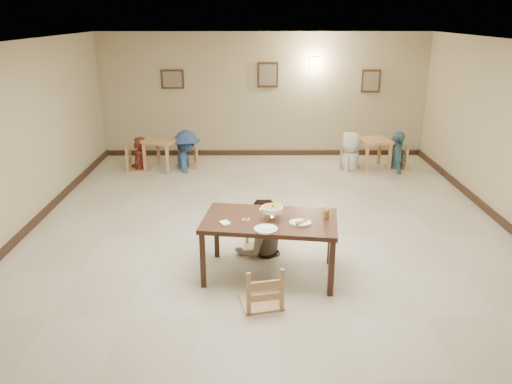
{
  "coord_description": "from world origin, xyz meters",
  "views": [
    {
      "loc": [
        -0.26,
        -7.28,
        3.39
      ],
      "look_at": [
        -0.22,
        -0.49,
        0.96
      ],
      "focal_mm": 35.0,
      "sensor_mm": 36.0,
      "label": 1
    }
  ],
  "objects_px": {
    "chair_far": "(261,221)",
    "drink_glass": "(326,214)",
    "chair_near": "(261,265)",
    "bg_diner_d": "(399,131)",
    "bg_table_left": "(162,145)",
    "main_diner": "(261,199)",
    "bg_chair_ll": "(138,147)",
    "bg_diner_a": "(137,137)",
    "bg_diner_b": "(185,131)",
    "bg_chair_lr": "(186,148)",
    "bg_chair_rl": "(351,150)",
    "bg_chair_rr": "(398,147)",
    "curry_warmer": "(272,209)",
    "main_table": "(270,225)",
    "bg_diner_c": "(352,132)",
    "bg_table_right": "(374,145)"
  },
  "relations": [
    {
      "from": "main_table",
      "to": "bg_chair_lr",
      "type": "height_order",
      "value": "bg_chair_lr"
    },
    {
      "from": "bg_table_right",
      "to": "bg_diner_a",
      "type": "height_order",
      "value": "bg_diner_a"
    },
    {
      "from": "curry_warmer",
      "to": "bg_chair_rl",
      "type": "height_order",
      "value": "curry_warmer"
    },
    {
      "from": "chair_far",
      "to": "bg_diner_c",
      "type": "relative_size",
      "value": 0.57
    },
    {
      "from": "bg_chair_rl",
      "to": "bg_diner_a",
      "type": "distance_m",
      "value": 4.87
    },
    {
      "from": "bg_chair_rr",
      "to": "bg_chair_lr",
      "type": "bearing_deg",
      "value": -80.37
    },
    {
      "from": "main_diner",
      "to": "bg_chair_ll",
      "type": "relative_size",
      "value": 1.56
    },
    {
      "from": "bg_chair_ll",
      "to": "bg_diner_b",
      "type": "xyz_separation_m",
      "value": [
        1.07,
        0.12,
        0.34
      ]
    },
    {
      "from": "drink_glass",
      "to": "bg_diner_b",
      "type": "xyz_separation_m",
      "value": [
        -2.5,
        5.03,
        -0.02
      ]
    },
    {
      "from": "bg_chair_ll",
      "to": "bg_chair_lr",
      "type": "relative_size",
      "value": 1.1
    },
    {
      "from": "drink_glass",
      "to": "bg_diner_b",
      "type": "height_order",
      "value": "bg_diner_b"
    },
    {
      "from": "bg_chair_rr",
      "to": "bg_diner_c",
      "type": "bearing_deg",
      "value": -81.13
    },
    {
      "from": "bg_chair_ll",
      "to": "main_diner",
      "type": "bearing_deg",
      "value": -150.52
    },
    {
      "from": "bg_chair_lr",
      "to": "bg_chair_rl",
      "type": "xyz_separation_m",
      "value": [
        3.79,
        -0.02,
        -0.06
      ]
    },
    {
      "from": "bg_diner_d",
      "to": "bg_table_left",
      "type": "bearing_deg",
      "value": 96.65
    },
    {
      "from": "drink_glass",
      "to": "bg_chair_rl",
      "type": "height_order",
      "value": "drink_glass"
    },
    {
      "from": "chair_near",
      "to": "drink_glass",
      "type": "xyz_separation_m",
      "value": [
        0.87,
        0.73,
        0.37
      ]
    },
    {
      "from": "bg_chair_rl",
      "to": "curry_warmer",
      "type": "bearing_deg",
      "value": 175.84
    },
    {
      "from": "bg_diner_c",
      "to": "bg_diner_d",
      "type": "xyz_separation_m",
      "value": [
        1.07,
        -0.02,
        0.03
      ]
    },
    {
      "from": "main_diner",
      "to": "bg_chair_ll",
      "type": "xyz_separation_m",
      "value": [
        -2.73,
        4.21,
        -0.3
      ]
    },
    {
      "from": "chair_near",
      "to": "main_diner",
      "type": "relative_size",
      "value": 0.62
    },
    {
      "from": "chair_near",
      "to": "curry_warmer",
      "type": "relative_size",
      "value": 3.36
    },
    {
      "from": "drink_glass",
      "to": "bg_diner_d",
      "type": "height_order",
      "value": "bg_diner_d"
    },
    {
      "from": "chair_far",
      "to": "bg_diner_a",
      "type": "relative_size",
      "value": 0.63
    },
    {
      "from": "main_diner",
      "to": "curry_warmer",
      "type": "distance_m",
      "value": 0.75
    },
    {
      "from": "drink_glass",
      "to": "bg_table_left",
      "type": "relative_size",
      "value": 0.16
    },
    {
      "from": "main_diner",
      "to": "chair_far",
      "type": "bearing_deg",
      "value": -114.37
    },
    {
      "from": "curry_warmer",
      "to": "bg_chair_rr",
      "type": "xyz_separation_m",
      "value": [
        3.07,
        5.01,
        -0.48
      ]
    },
    {
      "from": "bg_table_left",
      "to": "bg_diner_a",
      "type": "height_order",
      "value": "bg_diner_a"
    },
    {
      "from": "main_table",
      "to": "drink_glass",
      "type": "relative_size",
      "value": 12.48
    },
    {
      "from": "bg_chair_ll",
      "to": "bg_table_right",
      "type": "bearing_deg",
      "value": -92.17
    },
    {
      "from": "bg_chair_ll",
      "to": "bg_chair_rl",
      "type": "height_order",
      "value": "bg_chair_ll"
    },
    {
      "from": "curry_warmer",
      "to": "drink_glass",
      "type": "xyz_separation_m",
      "value": [
        0.72,
        0.03,
        -0.08
      ]
    },
    {
      "from": "main_table",
      "to": "drink_glass",
      "type": "height_order",
      "value": "drink_glass"
    },
    {
      "from": "chair_near",
      "to": "bg_diner_a",
      "type": "bearing_deg",
      "value": -77.22
    },
    {
      "from": "chair_far",
      "to": "drink_glass",
      "type": "distance_m",
      "value": 1.22
    },
    {
      "from": "main_diner",
      "to": "bg_chair_rl",
      "type": "xyz_separation_m",
      "value": [
        2.14,
        4.31,
        -0.41
      ]
    },
    {
      "from": "bg_chair_lr",
      "to": "bg_chair_ll",
      "type": "bearing_deg",
      "value": -98.53
    },
    {
      "from": "chair_far",
      "to": "chair_near",
      "type": "relative_size",
      "value": 0.91
    },
    {
      "from": "bg_table_left",
      "to": "chair_near",
      "type": "bearing_deg",
      "value": -69.17
    },
    {
      "from": "curry_warmer",
      "to": "bg_diner_d",
      "type": "relative_size",
      "value": 0.18
    },
    {
      "from": "main_table",
      "to": "bg_diner_a",
      "type": "bearing_deg",
      "value": 127.76
    },
    {
      "from": "chair_near",
      "to": "bg_chair_lr",
      "type": "height_order",
      "value": "chair_near"
    },
    {
      "from": "curry_warmer",
      "to": "bg_diner_d",
      "type": "xyz_separation_m",
      "value": [
        3.07,
        5.01,
        -0.1
      ]
    },
    {
      "from": "chair_far",
      "to": "chair_near",
      "type": "distance_m",
      "value": 1.49
    },
    {
      "from": "main_table",
      "to": "bg_diner_b",
      "type": "relative_size",
      "value": 1.07
    },
    {
      "from": "main_table",
      "to": "bg_chair_rl",
      "type": "distance_m",
      "value": 5.42
    },
    {
      "from": "chair_near",
      "to": "bg_diner_d",
      "type": "xyz_separation_m",
      "value": [
        3.23,
        5.71,
        0.36
      ]
    },
    {
      "from": "bg_chair_rl",
      "to": "bg_chair_rr",
      "type": "xyz_separation_m",
      "value": [
        1.07,
        -0.02,
        0.06
      ]
    },
    {
      "from": "bg_table_right",
      "to": "bg_diner_b",
      "type": "distance_m",
      "value": 4.33
    }
  ]
}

